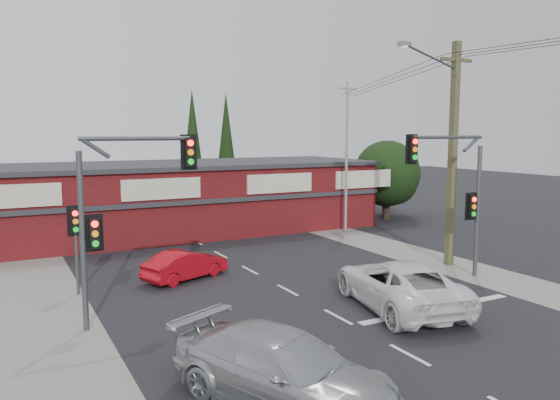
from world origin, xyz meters
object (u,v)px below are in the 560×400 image
white_suv (399,284)px  silver_suv (283,369)px  shop_building (160,198)px  red_sedan (185,265)px  utility_pole (451,147)px

white_suv → silver_suv: 7.90m
shop_building → red_sedan: bearing=-100.3°
white_suv → utility_pole: bearing=-135.5°
white_suv → red_sedan: bearing=-40.1°
silver_suv → shop_building: bearing=56.5°
silver_suv → red_sedan: 11.20m
silver_suv → shop_building: (3.32, 21.85, 1.32)m
white_suv → red_sedan: (-5.38, 7.00, -0.23)m
red_sedan → shop_building: size_ratio=0.14×
silver_suv → red_sedan: (1.36, 11.12, -0.20)m
white_suv → utility_pole: (5.94, 3.73, 4.56)m
red_sedan → utility_pole: (11.32, -3.27, 4.79)m
red_sedan → utility_pole: size_ratio=0.37×
silver_suv → shop_building: 22.14m
silver_suv → shop_building: shop_building is taller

